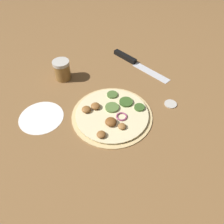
{
  "coord_description": "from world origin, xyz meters",
  "views": [
    {
      "loc": [
        0.42,
        -0.22,
        0.53
      ],
      "look_at": [
        0.0,
        0.0,
        0.02
      ],
      "focal_mm": 35.0,
      "sensor_mm": 36.0,
      "label": 1
    }
  ],
  "objects_px": {
    "pizza": "(112,114)",
    "spice_jar": "(62,70)",
    "knife": "(131,60)",
    "loose_cap": "(171,104)"
  },
  "relations": [
    {
      "from": "pizza",
      "to": "spice_jar",
      "type": "distance_m",
      "value": 0.27
    },
    {
      "from": "pizza",
      "to": "spice_jar",
      "type": "relative_size",
      "value": 3.45
    },
    {
      "from": "spice_jar",
      "to": "loose_cap",
      "type": "relative_size",
      "value": 1.82
    },
    {
      "from": "pizza",
      "to": "knife",
      "type": "xyz_separation_m",
      "value": [
        -0.23,
        0.21,
        0.0
      ]
    },
    {
      "from": "spice_jar",
      "to": "knife",
      "type": "bearing_deg",
      "value": 85.1
    },
    {
      "from": "knife",
      "to": "spice_jar",
      "type": "distance_m",
      "value": 0.29
    },
    {
      "from": "pizza",
      "to": "spice_jar",
      "type": "height_order",
      "value": "spice_jar"
    },
    {
      "from": "pizza",
      "to": "loose_cap",
      "type": "xyz_separation_m",
      "value": [
        0.05,
        0.2,
        -0.0
      ]
    },
    {
      "from": "knife",
      "to": "spice_jar",
      "type": "height_order",
      "value": "spice_jar"
    },
    {
      "from": "knife",
      "to": "loose_cap",
      "type": "xyz_separation_m",
      "value": [
        0.28,
        -0.01,
        -0.0
      ]
    }
  ]
}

